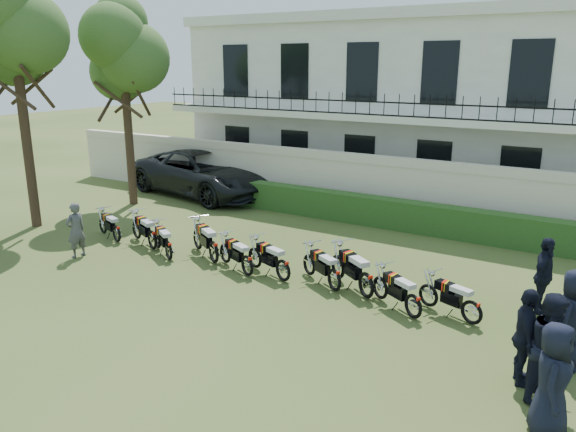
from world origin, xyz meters
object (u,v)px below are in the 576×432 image
(motorcycle_4, at_px, (247,261))
(motorcycle_8, at_px, (414,300))
(motorcycle_6, at_px, (334,274))
(motorcycle_1, at_px, (152,235))
(officer_0, at_px, (553,380))
(motorcycle_2, at_px, (169,246))
(officer_5, at_px, (544,276))
(officer_1, at_px, (552,348))
(motorcycle_3, at_px, (214,247))
(officer_3, at_px, (572,319))
(officer_2, at_px, (525,337))
(motorcycle_0, at_px, (116,230))
(suv, at_px, (205,173))
(motorcycle_5, at_px, (283,265))
(tree_west_near, at_px, (123,50))
(motorcycle_7, at_px, (366,279))
(motorcycle_9, at_px, (472,307))
(inspector, at_px, (76,230))
(tree_west_mid, at_px, (13,23))

(motorcycle_4, xyz_separation_m, motorcycle_8, (4.59, -0.17, -0.00))
(motorcycle_4, xyz_separation_m, motorcycle_6, (2.42, 0.30, 0.01))
(motorcycle_1, xyz_separation_m, officer_0, (11.35, -3.15, 0.44))
(motorcycle_2, distance_m, officer_5, 9.73)
(motorcycle_4, bearing_deg, officer_1, -80.79)
(motorcycle_1, xyz_separation_m, motorcycle_3, (2.32, 0.04, 0.03))
(motorcycle_2, relative_size, officer_3, 0.81)
(motorcycle_6, height_order, officer_0, officer_0)
(officer_2, height_order, officer_5, officer_2)
(motorcycle_0, bearing_deg, officer_2, -78.50)
(suv, bearing_deg, motorcycle_1, -142.38)
(motorcycle_5, bearing_deg, motorcycle_2, 114.95)
(tree_west_near, bearing_deg, motorcycle_3, -27.90)
(officer_1, relative_size, officer_3, 1.01)
(motorcycle_0, height_order, motorcycle_2, motorcycle_2)
(motorcycle_4, height_order, officer_5, officer_5)
(officer_0, bearing_deg, officer_1, 6.69)
(officer_0, height_order, officer_3, officer_3)
(motorcycle_8, bearing_deg, motorcycle_3, 116.06)
(motorcycle_4, distance_m, suv, 9.76)
(officer_3, bearing_deg, motorcycle_5, 98.83)
(motorcycle_7, xyz_separation_m, officer_1, (4.27, -2.24, 0.45))
(motorcycle_3, distance_m, officer_1, 9.18)
(motorcycle_5, xyz_separation_m, officer_5, (5.92, 1.48, 0.43))
(motorcycle_3, relative_size, motorcycle_6, 1.11)
(officer_1, bearing_deg, motorcycle_4, 88.76)
(motorcycle_9, relative_size, inspector, 1.00)
(tree_west_mid, relative_size, officer_5, 4.98)
(motorcycle_5, xyz_separation_m, inspector, (-6.11, -1.48, 0.35))
(motorcycle_3, distance_m, motorcycle_8, 5.97)
(motorcycle_6, bearing_deg, inspector, 132.20)
(officer_3, bearing_deg, motorcycle_2, 102.76)
(tree_west_mid, xyz_separation_m, officer_5, (15.86, 1.60, -5.78))
(motorcycle_0, distance_m, motorcycle_3, 3.79)
(motorcycle_7, bearing_deg, inspector, 135.09)
(motorcycle_7, xyz_separation_m, officer_5, (3.66, 1.34, 0.38))
(suv, distance_m, officer_0, 17.57)
(motorcycle_2, distance_m, inspector, 2.76)
(motorcycle_5, bearing_deg, officer_5, -56.23)
(suv, bearing_deg, officer_2, -110.42)
(motorcycle_7, bearing_deg, officer_3, -66.50)
(motorcycle_8, xyz_separation_m, motorcycle_9, (1.17, 0.37, -0.01))
(motorcycle_8, bearing_deg, officer_5, -21.59)
(motorcycle_3, height_order, motorcycle_5, motorcycle_3)
(tree_west_mid, distance_m, officer_1, 17.54)
(tree_west_mid, distance_m, officer_0, 17.82)
(motorcycle_4, bearing_deg, motorcycle_0, 111.32)
(tree_west_mid, distance_m, motorcycle_6, 12.95)
(officer_0, xyz_separation_m, officer_1, (-0.14, 0.95, 0.04))
(motorcycle_4, bearing_deg, motorcycle_1, 109.51)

